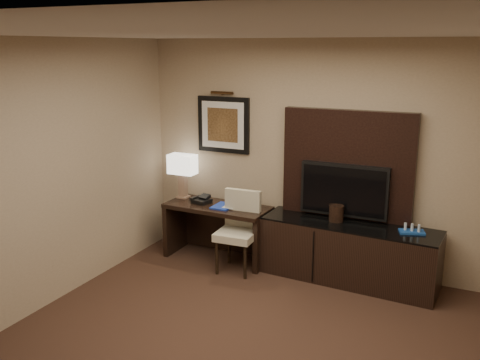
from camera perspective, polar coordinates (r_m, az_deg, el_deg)
The scene contains 16 objects.
ceiling at distance 3.86m, azimuth -1.29°, elevation 15.41°, with size 4.50×5.00×0.01m, color silver.
wall_back at distance 6.32m, azimuth 8.92°, elevation 2.45°, with size 4.50×0.01×2.70m, color tan.
wall_left at distance 5.41m, azimuth -23.08°, elevation -0.52°, with size 0.01×5.00×2.70m, color tan.
desk at distance 6.72m, azimuth -2.39°, elevation -5.55°, with size 1.30×0.56×0.70m, color black.
credenza at distance 6.22m, azimuth 11.47°, elevation -7.59°, with size 1.98×0.55×0.68m, color black.
tv_wall_panel at distance 6.21m, azimuth 11.38°, elevation 1.37°, with size 1.50×0.12×1.30m, color black.
tv at distance 6.17m, azimuth 11.05°, elevation -1.08°, with size 1.00×0.08×0.60m, color black.
artwork at distance 6.72m, azimuth -1.77°, elevation 5.91°, with size 0.70×0.04×0.70m, color black.
picture_light at distance 6.65m, azimuth -1.95°, elevation 9.28°, with size 0.04×0.04×0.30m, color #412914.
desk_chair at distance 6.31m, azimuth -0.36°, elevation -5.78°, with size 0.44×0.51×0.93m, color beige, non-canonical shape.
table_lamp at distance 6.91m, azimuth -6.13°, elevation 0.31°, with size 0.34×0.19×0.55m, color #97755E, non-canonical shape.
desk_phone at distance 6.71m, azimuth -4.13°, elevation -2.03°, with size 0.21×0.19×0.10m, color black, non-canonical shape.
blue_folder at distance 6.54m, azimuth -1.79°, elevation -2.81°, with size 0.23×0.30×0.02m, color #1A36AC.
book at distance 6.52m, azimuth -1.65°, elevation -2.00°, with size 0.15×0.02×0.21m, color tan.
ice_bucket at distance 6.14m, azimuth 10.24°, elevation -3.51°, with size 0.17×0.17×0.19m, color black.
minibar_tray at distance 5.98m, azimuth 17.88°, elevation -4.94°, with size 0.26×0.16×0.09m, color #17479B, non-canonical shape.
Camera 1 is at (1.72, -3.45, 2.62)m, focal length 40.00 mm.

